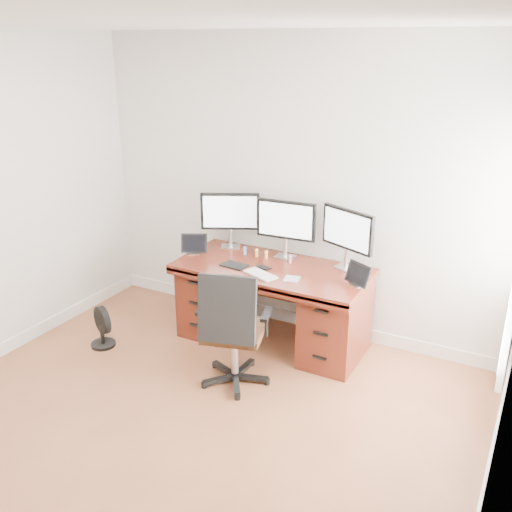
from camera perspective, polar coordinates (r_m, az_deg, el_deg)
The scene contains 19 objects.
ground at distance 4.07m, azimuth -10.59°, elevation -19.48°, with size 4.50×4.50×0.00m, color brown.
back_wall at distance 5.20m, azimuth 3.92°, elevation 6.72°, with size 4.00×0.10×2.70m, color white.
right_wall at distance 2.76m, azimuth 23.90°, elevation -8.10°, with size 0.10×4.50×2.70m.
desk at distance 5.16m, azimuth 1.73°, elevation -4.55°, with size 1.70×0.80×0.75m.
office_chair at distance 4.56m, azimuth -2.30°, elevation -9.17°, with size 0.66×0.66×1.00m.
floor_fan at distance 5.36m, azimuth -15.19°, elevation -6.92°, with size 0.26×0.22×0.38m.
monitor_left at distance 5.37m, azimuth -2.61°, elevation 4.28°, with size 0.51×0.28×0.53m.
monitor_center at distance 5.11m, azimuth 3.00°, elevation 3.42°, with size 0.55×0.15×0.53m.
monitor_right at distance 4.91m, azimuth 9.14°, elevation 2.43°, with size 0.52×0.25×0.53m.
tablet_left at distance 5.30m, azimuth -6.26°, elevation 1.10°, with size 0.24×0.17×0.19m.
tablet_right at distance 4.65m, azimuth 10.10°, elevation -1.98°, with size 0.24×0.17×0.19m.
keyboard at distance 4.81m, azimuth 0.47°, elevation -1.85°, with size 0.31×0.13×0.01m, color white.
trackpad at distance 4.74m, azimuth 3.61°, elevation -2.29°, with size 0.12×0.12×0.01m, color silver.
drawing_tablet at distance 5.01m, azimuth -2.17°, elevation -0.93°, with size 0.23×0.15×0.01m, color black.
phone at distance 4.97m, azimuth 0.77°, elevation -1.14°, with size 0.13×0.07×0.01m, color black.
figurine_blue at distance 5.26m, azimuth -1.12°, elevation 0.59°, with size 0.03×0.03×0.08m.
figurine_yellow at distance 5.20m, azimuth 0.07°, elevation 0.37°, with size 0.03×0.03×0.08m.
figurine_orange at distance 5.16m, azimuth 1.03°, elevation 0.19°, with size 0.03×0.03×0.08m.
figurine_pink at distance 5.06m, azimuth 3.44°, elevation -0.26°, with size 0.03×0.03×0.08m.
Camera 1 is at (2.05, -2.36, 2.60)m, focal length 40.00 mm.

